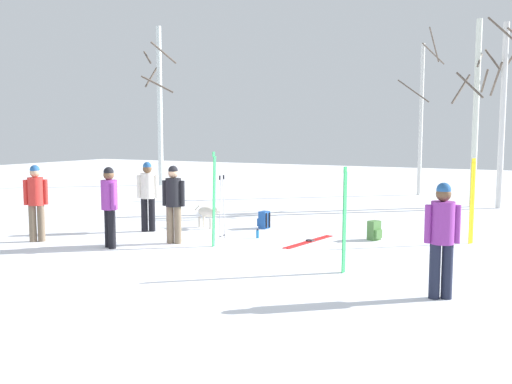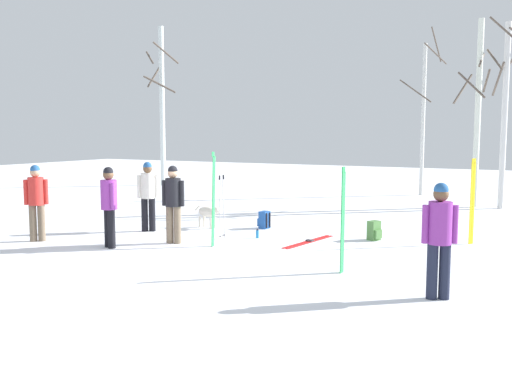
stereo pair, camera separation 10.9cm
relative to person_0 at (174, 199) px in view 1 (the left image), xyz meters
The scene contains 19 objects.
ground_plane 1.69m from the person_0, 32.62° to the right, with size 60.00×60.00×0.00m, color white.
person_0 is the anchor object (origin of this frame).
person_1 1.74m from the person_0, 146.87° to the left, with size 0.44×0.35×1.72m.
person_2 3.10m from the person_0, 156.56° to the right, with size 0.42×0.37×1.72m.
person_3 6.12m from the person_0, 15.02° to the right, with size 0.48×0.34×1.72m.
person_4 1.37m from the person_0, 131.93° to the right, with size 0.48×0.34×1.72m.
dog 2.16m from the person_0, 101.01° to the left, with size 0.89×0.34×0.57m.
ski_pair_planted_0 4.22m from the person_0, 10.34° to the right, with size 0.03×0.16×1.85m.
ski_pair_planted_1 6.52m from the person_0, 27.28° to the left, with size 0.09×0.12×1.87m.
ski_pair_planted_2 0.95m from the person_0, 10.42° to the left, with size 0.07×0.26×2.02m.
ski_pair_lying_0 3.14m from the person_0, 30.36° to the left, with size 0.48×1.87×0.05m.
ski_poles_0 1.17m from the person_0, 55.19° to the left, with size 0.07×0.27×1.46m.
backpack_0 2.89m from the person_0, 71.48° to the left, with size 0.31×0.28×0.44m.
backpack_1 4.57m from the person_0, 32.41° to the left, with size 0.34×0.32×0.44m.
water_bottle_0 2.13m from the person_0, 45.97° to the left, with size 0.07×0.07×0.21m.
birch_tree_0 14.15m from the person_0, 128.21° to the left, with size 1.76×1.57×7.17m.
birch_tree_1 12.79m from the person_0, 77.16° to the left, with size 1.63×1.19×6.30m.
birch_tree_2 11.00m from the person_0, 61.95° to the left, with size 1.51×1.40×6.02m.
birch_tree_3 11.39m from the person_0, 58.48° to the left, with size 1.36×1.51×5.99m.
Camera 1 is at (6.08, -9.28, 2.44)m, focal length 39.59 mm.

